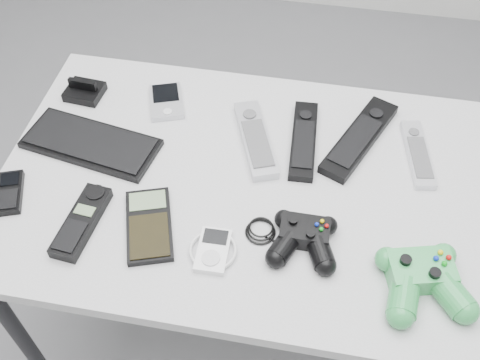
% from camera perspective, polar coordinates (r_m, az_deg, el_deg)
% --- Properties ---
extents(floor, '(3.50, 3.50, 0.00)m').
position_cam_1_polar(floor, '(1.78, -0.44, -13.75)').
color(floor, slate).
rests_on(floor, ground).
extents(desk, '(1.05, 0.68, 0.70)m').
position_cam_1_polar(desk, '(1.22, 0.98, -1.99)').
color(desk, '#A5A4A7').
rests_on(desk, floor).
extents(pda_keyboard, '(0.31, 0.17, 0.02)m').
position_cam_1_polar(pda_keyboard, '(1.27, -14.91, 3.66)').
color(pda_keyboard, black).
rests_on(pda_keyboard, desk).
extents(dock_bracket, '(0.09, 0.08, 0.04)m').
position_cam_1_polar(dock_bracket, '(1.39, -15.60, 8.99)').
color(dock_bracket, black).
rests_on(dock_bracket, desk).
extents(pda, '(0.11, 0.13, 0.02)m').
position_cam_1_polar(pda, '(1.34, -7.49, 7.95)').
color(pda, '#B5B6BD').
rests_on(pda, desk).
extents(remote_silver_a, '(0.13, 0.23, 0.02)m').
position_cam_1_polar(remote_silver_a, '(1.23, 1.58, 4.23)').
color(remote_silver_a, '#B5B6BD').
rests_on(remote_silver_a, desk).
extents(remote_black_a, '(0.06, 0.23, 0.02)m').
position_cam_1_polar(remote_black_a, '(1.24, 6.48, 4.11)').
color(remote_black_a, black).
rests_on(remote_black_a, desk).
extents(remote_black_b, '(0.17, 0.27, 0.03)m').
position_cam_1_polar(remote_black_b, '(1.26, 12.06, 4.26)').
color(remote_black_b, black).
rests_on(remote_black_b, desk).
extents(remote_silver_b, '(0.07, 0.19, 0.02)m').
position_cam_1_polar(remote_silver_b, '(1.27, 17.62, 2.60)').
color(remote_silver_b, silver).
rests_on(remote_silver_b, desk).
extents(mobile_phone, '(0.08, 0.12, 0.02)m').
position_cam_1_polar(mobile_phone, '(1.23, -22.36, -1.17)').
color(mobile_phone, black).
rests_on(mobile_phone, desk).
extents(cordless_handset, '(0.07, 0.17, 0.03)m').
position_cam_1_polar(cordless_handset, '(1.13, -15.81, -4.07)').
color(cordless_handset, black).
rests_on(cordless_handset, desk).
extents(calculator, '(0.14, 0.19, 0.02)m').
position_cam_1_polar(calculator, '(1.10, -9.23, -4.52)').
color(calculator, black).
rests_on(calculator, desk).
extents(mp3_player, '(0.09, 0.10, 0.02)m').
position_cam_1_polar(mp3_player, '(1.06, -2.76, -7.13)').
color(mp3_player, white).
rests_on(mp3_player, desk).
extents(controller_black, '(0.22, 0.14, 0.04)m').
position_cam_1_polar(controller_black, '(1.06, 6.50, -5.78)').
color(controller_black, black).
rests_on(controller_black, desk).
extents(controller_green, '(0.20, 0.21, 0.05)m').
position_cam_1_polar(controller_green, '(1.06, 18.11, -9.44)').
color(controller_green, '#248639').
rests_on(controller_green, desk).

